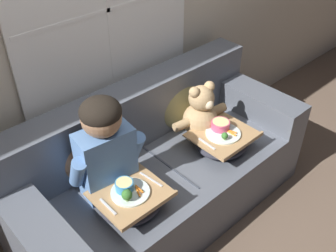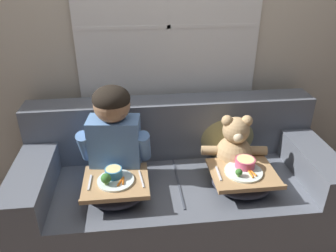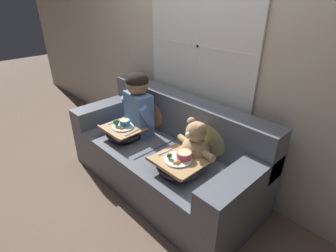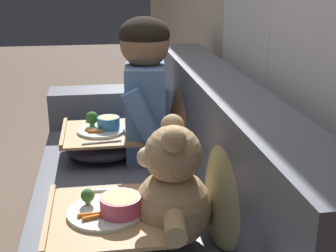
{
  "view_description": "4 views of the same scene",
  "coord_description": "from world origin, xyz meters",
  "px_view_note": "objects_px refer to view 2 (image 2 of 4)",
  "views": [
    {
      "loc": [
        -1.26,
        -1.4,
        2.16
      ],
      "look_at": [
        -0.01,
        -0.05,
        0.78
      ],
      "focal_mm": 42.0,
      "sensor_mm": 36.0,
      "label": 1
    },
    {
      "loc": [
        -0.26,
        -1.75,
        1.74
      ],
      "look_at": [
        -0.05,
        0.12,
        0.78
      ],
      "focal_mm": 35.0,
      "sensor_mm": 36.0,
      "label": 2
    },
    {
      "loc": [
        1.6,
        -1.42,
        1.79
      ],
      "look_at": [
        0.14,
        -0.04,
        0.74
      ],
      "focal_mm": 28.0,
      "sensor_mm": 36.0,
      "label": 3
    },
    {
      "loc": [
        1.67,
        -0.16,
        1.27
      ],
      "look_at": [
        -0.0,
        0.1,
        0.71
      ],
      "focal_mm": 50.0,
      "sensor_mm": 36.0,
      "label": 4
    }
  ],
  "objects_px": {
    "teddy_bear": "(234,148)",
    "throw_pillow_behind_child": "(116,137)",
    "child_figure": "(114,130)",
    "lap_tray_child": "(116,188)",
    "couch": "(176,187)",
    "throw_pillow_behind_teddy": "(227,131)",
    "lap_tray_teddy": "(243,179)"
  },
  "relations": [
    {
      "from": "teddy_bear",
      "to": "throw_pillow_behind_child",
      "type": "bearing_deg",
      "value": 166.21
    },
    {
      "from": "child_figure",
      "to": "lap_tray_child",
      "type": "relative_size",
      "value": 1.64
    },
    {
      "from": "teddy_bear",
      "to": "lap_tray_child",
      "type": "height_order",
      "value": "teddy_bear"
    },
    {
      "from": "couch",
      "to": "throw_pillow_behind_child",
      "type": "xyz_separation_m",
      "value": [
        -0.39,
        0.18,
        0.32
      ]
    },
    {
      "from": "throw_pillow_behind_teddy",
      "to": "lap_tray_teddy",
      "type": "distance_m",
      "value": 0.41
    },
    {
      "from": "lap_tray_child",
      "to": "couch",
      "type": "bearing_deg",
      "value": 28.57
    },
    {
      "from": "teddy_bear",
      "to": "lap_tray_child",
      "type": "bearing_deg",
      "value": -165.42
    },
    {
      "from": "couch",
      "to": "child_figure",
      "type": "height_order",
      "value": "child_figure"
    },
    {
      "from": "child_figure",
      "to": "teddy_bear",
      "type": "relative_size",
      "value": 1.45
    },
    {
      "from": "throw_pillow_behind_teddy",
      "to": "teddy_bear",
      "type": "xyz_separation_m",
      "value": [
        -0.0,
        -0.19,
        -0.02
      ]
    },
    {
      "from": "child_figure",
      "to": "throw_pillow_behind_child",
      "type": "bearing_deg",
      "value": 89.96
    },
    {
      "from": "teddy_bear",
      "to": "lap_tray_teddy",
      "type": "height_order",
      "value": "teddy_bear"
    },
    {
      "from": "lap_tray_teddy",
      "to": "couch",
      "type": "bearing_deg",
      "value": 151.57
    },
    {
      "from": "child_figure",
      "to": "lap_tray_child",
      "type": "bearing_deg",
      "value": -90.26
    },
    {
      "from": "lap_tray_teddy",
      "to": "throw_pillow_behind_child",
      "type": "bearing_deg",
      "value": 153.3
    },
    {
      "from": "throw_pillow_behind_child",
      "to": "lap_tray_child",
      "type": "xyz_separation_m",
      "value": [
        -0.0,
        -0.39,
        -0.13
      ]
    },
    {
      "from": "throw_pillow_behind_child",
      "to": "teddy_bear",
      "type": "bearing_deg",
      "value": -13.79
    },
    {
      "from": "teddy_bear",
      "to": "lap_tray_child",
      "type": "relative_size",
      "value": 1.13
    },
    {
      "from": "throw_pillow_behind_child",
      "to": "throw_pillow_behind_teddy",
      "type": "xyz_separation_m",
      "value": [
        0.78,
        0.0,
        0.0
      ]
    },
    {
      "from": "teddy_bear",
      "to": "lap_tray_teddy",
      "type": "bearing_deg",
      "value": -89.55
    },
    {
      "from": "couch",
      "to": "lap_tray_teddy",
      "type": "bearing_deg",
      "value": -28.43
    },
    {
      "from": "lap_tray_child",
      "to": "child_figure",
      "type": "bearing_deg",
      "value": 89.74
    },
    {
      "from": "throw_pillow_behind_child",
      "to": "child_figure",
      "type": "height_order",
      "value": "child_figure"
    },
    {
      "from": "child_figure",
      "to": "teddy_bear",
      "type": "bearing_deg",
      "value": -0.33
    },
    {
      "from": "couch",
      "to": "lap_tray_child",
      "type": "bearing_deg",
      "value": -151.43
    },
    {
      "from": "lap_tray_teddy",
      "to": "child_figure",
      "type": "bearing_deg",
      "value": 165.23
    },
    {
      "from": "throw_pillow_behind_child",
      "to": "throw_pillow_behind_teddy",
      "type": "relative_size",
      "value": 0.98
    },
    {
      "from": "child_figure",
      "to": "teddy_bear",
      "type": "height_order",
      "value": "child_figure"
    },
    {
      "from": "throw_pillow_behind_teddy",
      "to": "couch",
      "type": "bearing_deg",
      "value": -155.08
    },
    {
      "from": "teddy_bear",
      "to": "lap_tray_teddy",
      "type": "relative_size",
      "value": 1.09
    },
    {
      "from": "throw_pillow_behind_child",
      "to": "teddy_bear",
      "type": "relative_size",
      "value": 0.97
    },
    {
      "from": "throw_pillow_behind_child",
      "to": "child_figure",
      "type": "relative_size",
      "value": 0.67
    }
  ]
}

